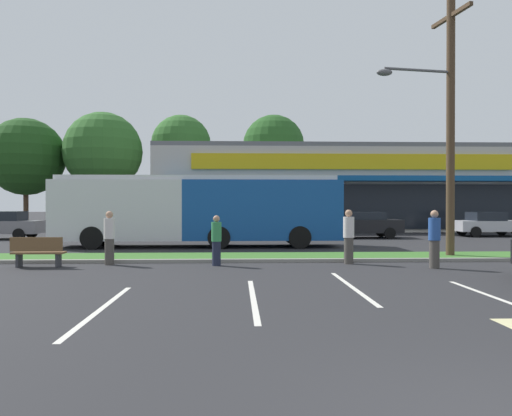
% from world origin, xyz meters
% --- Properties ---
extents(grass_median, '(56.00, 2.20, 0.12)m').
position_xyz_m(grass_median, '(0.00, 14.00, 0.06)').
color(grass_median, '#386B28').
rests_on(grass_median, ground_plane).
extents(curb_lip, '(56.00, 0.24, 0.12)m').
position_xyz_m(curb_lip, '(0.00, 12.78, 0.06)').
color(curb_lip, gray).
rests_on(curb_lip, ground_plane).
extents(parking_stripe_0, '(0.12, 4.80, 0.01)m').
position_xyz_m(parking_stripe_0, '(-5.05, 5.37, 0.00)').
color(parking_stripe_0, silver).
rests_on(parking_stripe_0, ground_plane).
extents(parking_stripe_1, '(0.12, 4.80, 0.01)m').
position_xyz_m(parking_stripe_1, '(-2.15, 6.31, 0.00)').
color(parking_stripe_1, silver).
rests_on(parking_stripe_1, ground_plane).
extents(parking_stripe_2, '(0.12, 4.80, 0.01)m').
position_xyz_m(parking_stripe_2, '(0.26, 7.67, 0.00)').
color(parking_stripe_2, silver).
rests_on(parking_stripe_2, ground_plane).
extents(parking_stripe_3, '(0.12, 4.80, 0.01)m').
position_xyz_m(parking_stripe_3, '(2.97, 5.99, 0.00)').
color(parking_stripe_3, silver).
rests_on(parking_stripe_3, ground_plane).
extents(storefront_building, '(27.63, 14.35, 6.24)m').
position_xyz_m(storefront_building, '(5.48, 36.51, 3.12)').
color(storefront_building, '#BCB7AD').
rests_on(storefront_building, ground_plane).
extents(tree_far_left, '(7.05, 7.05, 9.81)m').
position_xyz_m(tree_far_left, '(-21.81, 42.74, 6.27)').
color(tree_far_left, '#473323').
rests_on(tree_far_left, ground_plane).
extents(tree_left, '(7.17, 7.17, 10.40)m').
position_xyz_m(tree_left, '(-14.80, 42.72, 6.80)').
color(tree_left, '#473323').
rests_on(tree_left, ground_plane).
extents(tree_mid_left, '(5.72, 5.72, 10.50)m').
position_xyz_m(tree_mid_left, '(-7.85, 44.52, 7.61)').
color(tree_mid_left, '#473323').
rests_on(tree_mid_left, ground_plane).
extents(tree_mid, '(5.78, 5.78, 10.34)m').
position_xyz_m(tree_mid, '(0.97, 43.27, 7.43)').
color(tree_mid, '#473323').
rests_on(tree_mid, ground_plane).
extents(utility_pole, '(3.11, 2.39, 9.41)m').
position_xyz_m(utility_pole, '(5.13, 13.82, 5.05)').
color(utility_pole, '#4C3826').
rests_on(utility_pole, ground_plane).
extents(city_bus, '(13.02, 2.72, 3.25)m').
position_xyz_m(city_bus, '(-4.26, 19.11, 1.77)').
color(city_bus, '#144793').
rests_on(city_bus, ground_plane).
extents(bus_stop_bench, '(1.60, 0.45, 0.95)m').
position_xyz_m(bus_stop_bench, '(-8.70, 11.74, 0.50)').
color(bus_stop_bench, brown).
rests_on(bus_stop_bench, ground_plane).
extents(car_1, '(4.10, 2.02, 1.48)m').
position_xyz_m(car_1, '(12.85, 25.98, 0.76)').
color(car_1, '#B7B7BC').
rests_on(car_1, ground_plane).
extents(car_2, '(4.20, 1.94, 1.52)m').
position_xyz_m(car_2, '(-4.19, 25.93, 0.78)').
color(car_2, '#515459').
rests_on(car_2, ground_plane).
extents(car_3, '(4.44, 2.00, 1.49)m').
position_xyz_m(car_3, '(4.80, 24.81, 0.78)').
color(car_3, black).
rests_on(car_3, ground_plane).
extents(car_4, '(4.43, 1.91, 1.56)m').
position_xyz_m(car_4, '(-15.70, 24.58, 0.79)').
color(car_4, slate).
rests_on(car_4, ground_plane).
extents(pedestrian_near_bench, '(0.35, 0.35, 1.75)m').
position_xyz_m(pedestrian_near_bench, '(-6.64, 12.32, 0.88)').
color(pedestrian_near_bench, '#47423D').
rests_on(pedestrian_near_bench, ground_plane).
extents(pedestrian_by_pole, '(0.36, 0.36, 1.79)m').
position_xyz_m(pedestrian_by_pole, '(1.21, 12.30, 0.90)').
color(pedestrian_by_pole, '#47423D').
rests_on(pedestrian_by_pole, ground_plane).
extents(pedestrian_mid, '(0.33, 0.33, 1.61)m').
position_xyz_m(pedestrian_mid, '(-3.15, 11.96, 0.81)').
color(pedestrian_mid, '#1E2338').
rests_on(pedestrian_mid, ground_plane).
extents(pedestrian_far, '(0.36, 0.36, 1.79)m').
position_xyz_m(pedestrian_far, '(3.58, 11.04, 0.90)').
color(pedestrian_far, '#47423D').
rests_on(pedestrian_far, ground_plane).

